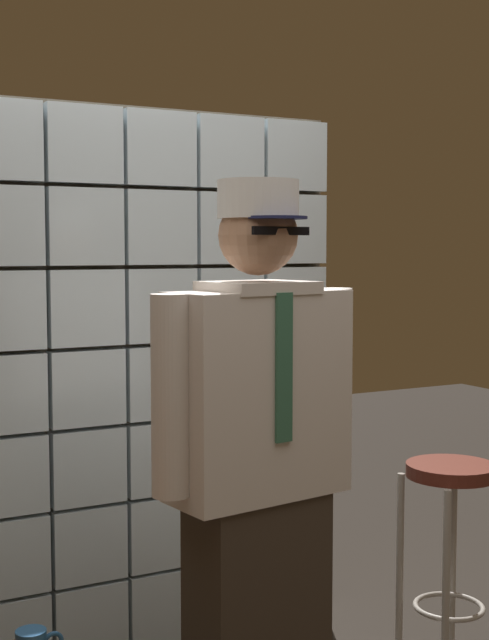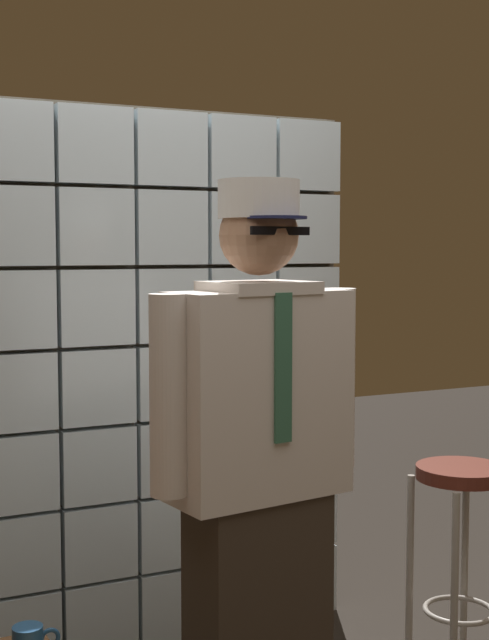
% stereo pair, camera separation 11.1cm
% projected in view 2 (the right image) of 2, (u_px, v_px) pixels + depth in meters
% --- Properties ---
extents(glass_block_wall, '(1.87, 0.10, 2.17)m').
position_uv_depth(glass_block_wall, '(134.00, 384.00, 3.53)').
color(glass_block_wall, silver).
rests_on(glass_block_wall, ground).
extents(standing_person, '(0.72, 0.34, 1.80)m').
position_uv_depth(standing_person, '(259.00, 472.00, 2.66)').
color(standing_person, '#382D23').
rests_on(standing_person, ground).
extents(bar_stool, '(0.34, 0.34, 0.79)m').
position_uv_depth(bar_stool, '(461.00, 519.00, 3.35)').
color(bar_stool, '#592319').
rests_on(bar_stool, ground).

